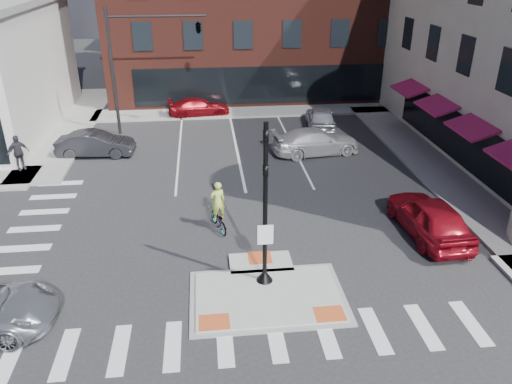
{
  "coord_description": "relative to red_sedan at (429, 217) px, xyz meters",
  "views": [
    {
      "loc": [
        -1.93,
        -14.44,
        10.87
      ],
      "look_at": [
        0.07,
        3.91,
        2.0
      ],
      "focal_mm": 35.0,
      "sensor_mm": 36.0,
      "label": 1
    }
  ],
  "objects": [
    {
      "name": "mast_arm_signal",
      "position": [
        -10.8,
        14.91,
        5.35
      ],
      "size": [
        6.1,
        2.24,
        8.0
      ],
      "color": "black",
      "rests_on": "ground"
    },
    {
      "name": "building_far_left",
      "position": [
        -11.32,
        48.91,
        4.14
      ],
      "size": [
        10.0,
        12.0,
        10.0
      ],
      "primitive_type": "cube",
      "color": "slate",
      "rests_on": "ground"
    },
    {
      "name": "sidewalk_e",
      "position": [
        3.48,
        6.91,
        -0.78
      ],
      "size": [
        3.0,
        24.0,
        0.15
      ],
      "primitive_type": "cube",
      "color": "gray",
      "rests_on": "ground"
    },
    {
      "name": "red_sedan",
      "position": [
        0.0,
        0.0,
        0.0
      ],
      "size": [
        2.27,
        5.13,
        1.72
      ],
      "primitive_type": "imported",
      "rotation": [
        0.0,
        0.0,
        3.19
      ],
      "color": "maroon",
      "rests_on": "ground"
    },
    {
      "name": "ground",
      "position": [
        -7.32,
        -3.09,
        -0.86
      ],
      "size": [
        120.0,
        120.0,
        0.0
      ],
      "primitive_type": "plane",
      "color": "#28282B",
      "rests_on": "ground"
    },
    {
      "name": "refuge_island",
      "position": [
        -7.32,
        -3.34,
        -0.81
      ],
      "size": [
        5.4,
        4.65,
        0.13
      ],
      "color": "gray",
      "rests_on": "ground"
    },
    {
      "name": "sidewalk_n",
      "position": [
        -4.32,
        18.91,
        -0.78
      ],
      "size": [
        26.0,
        3.0,
        0.15
      ],
      "primitive_type": "cube",
      "color": "gray",
      "rests_on": "ground"
    },
    {
      "name": "bg_car_dark",
      "position": [
        -15.65,
        10.97,
        -0.12
      ],
      "size": [
        4.55,
        1.83,
        1.47
      ],
      "primitive_type": "imported",
      "rotation": [
        0.0,
        0.0,
        1.51
      ],
      "color": "#29292E",
      "rests_on": "ground"
    },
    {
      "name": "white_pickup",
      "position": [
        -2.69,
        9.91,
        -0.1
      ],
      "size": [
        5.49,
        2.89,
        1.52
      ],
      "primitive_type": "imported",
      "rotation": [
        0.0,
        0.0,
        1.72
      ],
      "color": "silver",
      "rests_on": "ground"
    },
    {
      "name": "bg_car_red",
      "position": [
        -9.56,
        18.41,
        -0.21
      ],
      "size": [
        4.63,
        2.31,
        1.29
      ],
      "primitive_type": "imported",
      "rotation": [
        0.0,
        0.0,
        1.69
      ],
      "color": "maroon",
      "rests_on": "ground"
    },
    {
      "name": "bg_car_silver",
      "position": [
        -1.36,
        14.47,
        -0.08
      ],
      "size": [
        2.4,
        4.76,
        1.56
      ],
      "primitive_type": "imported",
      "rotation": [
        0.0,
        0.0,
        3.01
      ],
      "color": "silver",
      "rests_on": "ground"
    },
    {
      "name": "pedestrian_b",
      "position": [
        -19.32,
        8.91,
        0.27
      ],
      "size": [
        1.22,
        1.03,
        1.96
      ],
      "primitive_type": "imported",
      "rotation": [
        0.0,
        0.0,
        0.58
      ],
      "color": "#302A33",
      "rests_on": "sidewalk_nw"
    },
    {
      "name": "cyclist",
      "position": [
        -8.82,
        1.44,
        -0.1
      ],
      "size": [
        1.12,
        1.89,
        2.25
      ],
      "rotation": [
        0.0,
        0.0,
        3.44
      ],
      "color": "#3F3F44",
      "rests_on": "ground"
    },
    {
      "name": "signal_pole",
      "position": [
        -7.32,
        -2.69,
        1.5
      ],
      "size": [
        0.6,
        0.6,
        5.98
      ],
      "color": "black",
      "rests_on": "refuge_island"
    }
  ]
}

